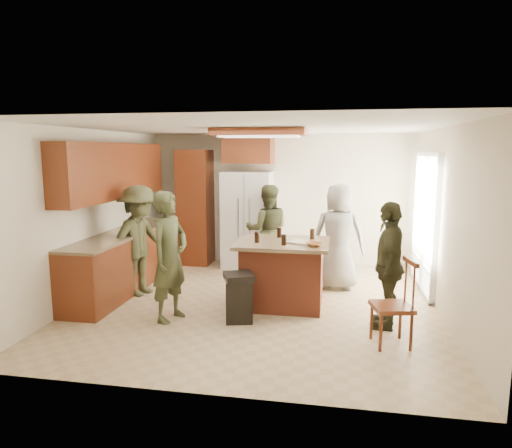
% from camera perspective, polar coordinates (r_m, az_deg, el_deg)
% --- Properties ---
extents(person_front_left, '(0.61, 0.72, 1.68)m').
position_cam_1_polar(person_front_left, '(5.97, -10.75, -4.01)').
color(person_front_left, '#3A4025').
rests_on(person_front_left, ground).
extents(person_behind_left, '(0.86, 0.63, 1.60)m').
position_cam_1_polar(person_behind_left, '(8.05, 1.43, -0.75)').
color(person_behind_left, '#393C23').
rests_on(person_behind_left, ground).
extents(person_behind_right, '(0.87, 0.60, 1.69)m').
position_cam_1_polar(person_behind_right, '(7.31, 10.26, -1.55)').
color(person_behind_right, gray).
rests_on(person_behind_right, ground).
extents(person_side_right, '(0.61, 0.99, 1.59)m').
position_cam_1_polar(person_side_right, '(5.87, 16.27, -4.96)').
color(person_side_right, '#373921').
rests_on(person_side_right, ground).
extents(person_counter, '(0.85, 1.19, 1.67)m').
position_cam_1_polar(person_counter, '(7.12, -14.33, -2.04)').
color(person_counter, '#3A3C23').
rests_on(person_counter, ground).
extents(left_cabinetry, '(0.64, 3.00, 2.30)m').
position_cam_1_polar(left_cabinetry, '(7.49, -16.45, -0.66)').
color(left_cabinetry, maroon).
rests_on(left_cabinetry, ground).
extents(back_wall_units, '(1.80, 0.60, 2.45)m').
position_cam_1_polar(back_wall_units, '(8.78, -5.96, 3.86)').
color(back_wall_units, maroon).
rests_on(back_wall_units, ground).
extents(refrigerator, '(0.90, 0.76, 1.80)m').
position_cam_1_polar(refrigerator, '(8.57, -1.02, 0.55)').
color(refrigerator, white).
rests_on(refrigerator, ground).
extents(kitchen_island, '(1.28, 1.03, 0.93)m').
position_cam_1_polar(kitchen_island, '(6.49, 3.34, -6.13)').
color(kitchen_island, '#953D26').
rests_on(kitchen_island, ground).
extents(island_items, '(0.97, 0.71, 0.15)m').
position_cam_1_polar(island_items, '(6.28, 5.26, -2.02)').
color(island_items, silver).
rests_on(island_items, kitchen_island).
extents(trash_bin, '(0.47, 0.47, 0.63)m').
position_cam_1_polar(trash_bin, '(5.96, -2.14, -9.10)').
color(trash_bin, black).
rests_on(trash_bin, ground).
extents(spindle_chair, '(0.50, 0.50, 0.99)m').
position_cam_1_polar(spindle_chair, '(5.43, 16.82, -9.85)').
color(spindle_chair, maroon).
rests_on(spindle_chair, ground).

